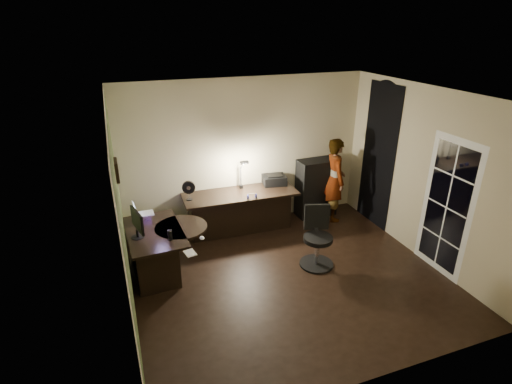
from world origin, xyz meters
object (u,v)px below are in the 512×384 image
object	(u,v)px
monitor	(137,228)
person	(335,180)
desk_right	(241,212)
desk_left	(157,252)
cabinet	(316,188)
office_chair	(318,238)

from	to	relation	value
monitor	person	bearing A→B (deg)	-0.33
desk_right	desk_left	bearing A→B (deg)	-150.66
desk_right	person	distance (m)	1.88
desk_right	monitor	size ratio (longest dim) A/B	4.37
desk_left	monitor	xyz separation A→B (m)	(-0.24, -0.11, 0.51)
desk_left	person	bearing A→B (deg)	8.89
person	monitor	bearing A→B (deg)	111.97
monitor	cabinet	bearing A→B (deg)	4.64
desk_right	person	size ratio (longest dim) A/B	1.26
office_chair	person	xyz separation A→B (m)	(1.05, 1.35, 0.32)
desk_right	monitor	xyz separation A→B (m)	(-1.84, -0.94, 0.50)
monitor	person	size ratio (longest dim) A/B	0.29
desk_right	office_chair	size ratio (longest dim) A/B	2.11
desk_left	monitor	distance (m)	0.57
desk_right	monitor	bearing A→B (deg)	-151.12
office_chair	person	distance (m)	1.74
monitor	office_chair	bearing A→B (deg)	-24.33
monitor	office_chair	distance (m)	2.70
cabinet	office_chair	distance (m)	1.82
desk_right	person	bearing A→B (deg)	-1.96
cabinet	monitor	size ratio (longest dim) A/B	2.46
desk_left	person	xyz separation A→B (m)	(3.43, 0.72, 0.44)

